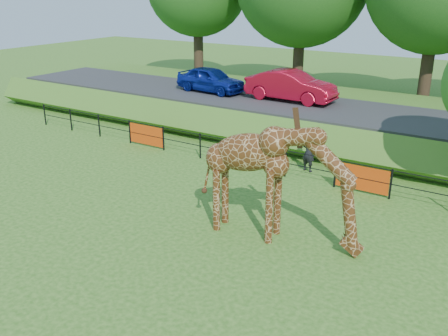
{
  "coord_description": "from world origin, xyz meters",
  "views": [
    {
      "loc": [
        7.72,
        -8.41,
        6.99
      ],
      "look_at": [
        0.43,
        2.96,
        2.0
      ],
      "focal_mm": 40.0,
      "sensor_mm": 36.0,
      "label": 1
    }
  ],
  "objects_px": {
    "giraffe": "(279,183)",
    "visitor": "(308,153)",
    "car_blue": "(211,79)",
    "car_red": "(291,86)"
  },
  "relations": [
    {
      "from": "car_red",
      "to": "visitor",
      "type": "xyz_separation_m",
      "value": [
        3.43,
        -5.44,
        -1.41
      ]
    },
    {
      "from": "car_blue",
      "to": "car_red",
      "type": "distance_m",
      "value": 4.66
    },
    {
      "from": "giraffe",
      "to": "visitor",
      "type": "bearing_deg",
      "value": 99.84
    },
    {
      "from": "giraffe",
      "to": "car_blue",
      "type": "xyz_separation_m",
      "value": [
        -9.62,
        10.78,
        0.35
      ]
    },
    {
      "from": "car_blue",
      "to": "car_red",
      "type": "relative_size",
      "value": 0.87
    },
    {
      "from": "visitor",
      "to": "car_red",
      "type": "bearing_deg",
      "value": -46.28
    },
    {
      "from": "car_blue",
      "to": "car_red",
      "type": "height_order",
      "value": "car_red"
    },
    {
      "from": "giraffe",
      "to": "car_blue",
      "type": "bearing_deg",
      "value": 126.41
    },
    {
      "from": "car_red",
      "to": "visitor",
      "type": "height_order",
      "value": "car_red"
    },
    {
      "from": "car_red",
      "to": "car_blue",
      "type": "bearing_deg",
      "value": 95.51
    }
  ]
}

